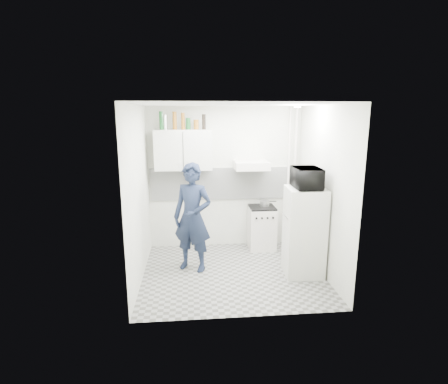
{
  "coord_description": "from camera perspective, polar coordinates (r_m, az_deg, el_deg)",
  "views": [
    {
      "loc": [
        -0.62,
        -5.1,
        2.47
      ],
      "look_at": [
        -0.11,
        0.3,
        1.25
      ],
      "focal_mm": 28.0,
      "sensor_mm": 36.0,
      "label": 1
    }
  ],
  "objects": [
    {
      "name": "canister_a",
      "position": [
        6.18,
        -5.85,
        11.03
      ],
      "size": [
        0.08,
        0.08,
        0.2
      ],
      "primitive_type": "cylinder",
      "color": "#144C1E",
      "rests_on": "upper_cabinet"
    },
    {
      "name": "ceiling",
      "position": [
        5.14,
        1.54,
        14.12
      ],
      "size": [
        2.8,
        2.8,
        0.0
      ],
      "primitive_type": "plane",
      "color": "white",
      "rests_on": "wall_back"
    },
    {
      "name": "bottle_d",
      "position": [
        6.18,
        -6.71,
        11.41
      ],
      "size": [
        0.06,
        0.06,
        0.29
      ],
      "primitive_type": "cylinder",
      "color": "brown",
      "rests_on": "upper_cabinet"
    },
    {
      "name": "range_hood",
      "position": [
        6.26,
        4.48,
        4.37
      ],
      "size": [
        0.6,
        0.5,
        0.14
      ],
      "primitive_type": "cube",
      "color": "silver",
      "rests_on": "wall_back"
    },
    {
      "name": "stove",
      "position": [
        6.57,
        6.16,
        -5.88
      ],
      "size": [
        0.48,
        0.48,
        0.77
      ],
      "primitive_type": "cube",
      "color": "silver",
      "rests_on": "floor"
    },
    {
      "name": "person",
      "position": [
        5.55,
        -5.17,
        -4.16
      ],
      "size": [
        0.75,
        0.64,
        1.74
      ],
      "primitive_type": "imported",
      "rotation": [
        0.0,
        0.0,
        -0.43
      ],
      "color": "#171F35",
      "rests_on": "floor"
    },
    {
      "name": "wall_right",
      "position": [
        5.61,
        15.81,
        0.15
      ],
      "size": [
        0.0,
        2.6,
        2.6
      ],
      "primitive_type": "plane",
      "rotation": [
        1.57,
        0.0,
        -1.57
      ],
      "color": "silver",
      "rests_on": "floor"
    },
    {
      "name": "wall_back",
      "position": [
        6.49,
        0.14,
        2.28
      ],
      "size": [
        2.8,
        0.0,
        2.8
      ],
      "primitive_type": "plane",
      "rotation": [
        1.57,
        0.0,
        0.0
      ],
      "color": "silver",
      "rests_on": "floor"
    },
    {
      "name": "wall_left",
      "position": [
        5.29,
        -13.77,
        -0.47
      ],
      "size": [
        0.0,
        2.6,
        2.6
      ],
      "primitive_type": "plane",
      "rotation": [
        1.57,
        0.0,
        1.57
      ],
      "color": "silver",
      "rests_on": "floor"
    },
    {
      "name": "pipe_b",
      "position": [
        6.63,
        10.43,
        2.29
      ],
      "size": [
        0.04,
        0.04,
        2.6
      ],
      "primitive_type": "cylinder",
      "color": "silver",
      "rests_on": "floor"
    },
    {
      "name": "upper_cabinet",
      "position": [
        6.21,
        -6.65,
        6.86
      ],
      "size": [
        1.0,
        0.35,
        0.7
      ],
      "primitive_type": "cube",
      "color": "silver",
      "rests_on": "wall_back"
    },
    {
      "name": "canister_b",
      "position": [
        6.18,
        -4.57,
        10.92
      ],
      "size": [
        0.09,
        0.09,
        0.17
      ],
      "primitive_type": "cylinder",
      "color": "brown",
      "rests_on": "upper_cabinet"
    },
    {
      "name": "fridge",
      "position": [
        5.57,
        12.95,
        -6.32
      ],
      "size": [
        0.61,
        0.61,
        1.38
      ],
      "primitive_type": "cube",
      "rotation": [
        0.0,
        0.0,
        -0.07
      ],
      "color": "silver",
      "rests_on": "floor"
    },
    {
      "name": "bottle_e",
      "position": [
        6.18,
        -3.3,
        11.36
      ],
      "size": [
        0.07,
        0.07,
        0.26
      ],
      "primitive_type": "cylinder",
      "color": "black",
      "rests_on": "upper_cabinet"
    },
    {
      "name": "pipe_a",
      "position": [
        6.66,
        11.42,
        2.3
      ],
      "size": [
        0.05,
        0.05,
        2.6
      ],
      "primitive_type": "cylinder",
      "color": "silver",
      "rests_on": "floor"
    },
    {
      "name": "backsplash",
      "position": [
        6.49,
        0.16,
        1.39
      ],
      "size": [
        2.74,
        0.03,
        0.6
      ],
      "primitive_type": "cube",
      "color": "white",
      "rests_on": "wall_back"
    },
    {
      "name": "bottle_b",
      "position": [
        6.19,
        -9.61,
        11.16
      ],
      "size": [
        0.06,
        0.06,
        0.25
      ],
      "primitive_type": "cylinder",
      "color": "silver",
      "rests_on": "upper_cabinet"
    },
    {
      "name": "saucepan",
      "position": [
        6.5,
        6.64,
        -1.81
      ],
      "size": [
        0.18,
        0.18,
        0.1
      ],
      "primitive_type": "cylinder",
      "color": "silver",
      "rests_on": "stove_top"
    },
    {
      "name": "microwave",
      "position": [
        5.36,
        13.39,
        2.24
      ],
      "size": [
        0.57,
        0.39,
        0.31
      ],
      "primitive_type": "imported",
      "rotation": [
        0.0,
        0.0,
        1.55
      ],
      "color": "black",
      "rests_on": "fridge"
    },
    {
      "name": "stove_top",
      "position": [
        6.46,
        6.24,
        -2.5
      ],
      "size": [
        0.46,
        0.46,
        0.03
      ],
      "primitive_type": "cube",
      "color": "black",
      "rests_on": "stove"
    },
    {
      "name": "bottle_c",
      "position": [
        6.18,
        -8.06,
        11.46
      ],
      "size": [
        0.07,
        0.07,
        0.31
      ],
      "primitive_type": "cylinder",
      "color": "brown",
      "rests_on": "upper_cabinet"
    },
    {
      "name": "ceiling_spot_fixture",
      "position": [
        5.54,
        11.89,
        13.45
      ],
      "size": [
        0.1,
        0.1,
        0.02
      ],
      "primitive_type": "cylinder",
      "color": "white",
      "rests_on": "ceiling"
    },
    {
      "name": "bottle_a",
      "position": [
        6.2,
        -10.19,
        11.42
      ],
      "size": [
        0.07,
        0.07,
        0.31
      ],
      "primitive_type": "cylinder",
      "color": "#144C1E",
      "rests_on": "upper_cabinet"
    },
    {
      "name": "floor",
      "position": [
        5.7,
        1.38,
        -13.01
      ],
      "size": [
        2.8,
        2.8,
        0.0
      ],
      "primitive_type": "plane",
      "color": "gray",
      "rests_on": "ground"
    }
  ]
}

